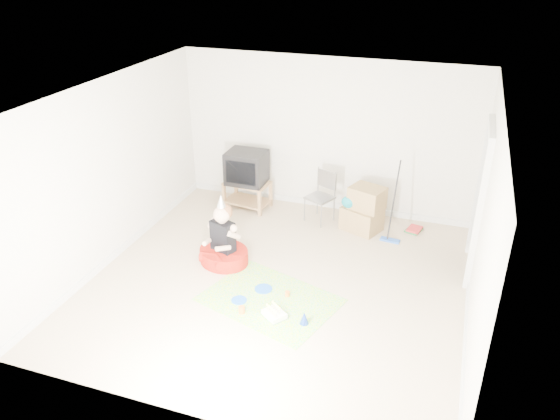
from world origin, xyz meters
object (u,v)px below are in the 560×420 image
(cardboard_boxes, at_px, (363,210))
(birthday_cake, at_px, (274,315))
(folding_chair, at_px, (320,198))
(crt_tv, at_px, (247,167))
(seated_woman, at_px, (224,248))
(tv_stand, at_px, (247,193))

(cardboard_boxes, distance_m, birthday_cake, 2.71)
(folding_chair, distance_m, birthday_cake, 2.73)
(cardboard_boxes, bearing_deg, birthday_cake, -102.64)
(crt_tv, xyz_separation_m, folding_chair, (1.32, -0.09, -0.33))
(cardboard_boxes, xyz_separation_m, birthday_cake, (-0.59, -2.62, -0.32))
(seated_woman, distance_m, birthday_cake, 1.51)
(cardboard_boxes, distance_m, seated_woman, 2.37)
(cardboard_boxes, height_order, seated_woman, seated_woman)
(crt_tv, distance_m, folding_chair, 1.36)
(seated_woman, height_order, birthday_cake, seated_woman)
(crt_tv, bearing_deg, folding_chair, -3.91)
(tv_stand, relative_size, folding_chair, 0.92)
(tv_stand, distance_m, crt_tv, 0.47)
(cardboard_boxes, bearing_deg, folding_chair, 174.38)
(tv_stand, xyz_separation_m, cardboard_boxes, (2.06, -0.17, 0.08))
(tv_stand, distance_m, birthday_cake, 3.16)
(tv_stand, relative_size, birthday_cake, 2.33)
(crt_tv, xyz_separation_m, seated_woman, (0.35, -1.80, -0.51))
(crt_tv, distance_m, seated_woman, 1.90)
(tv_stand, bearing_deg, folding_chair, -4.09)
(crt_tv, bearing_deg, tv_stand, -179.82)
(crt_tv, bearing_deg, birthday_cake, -61.98)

